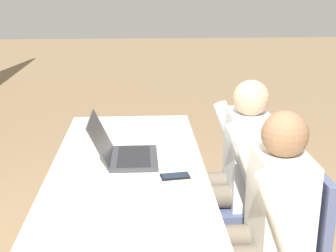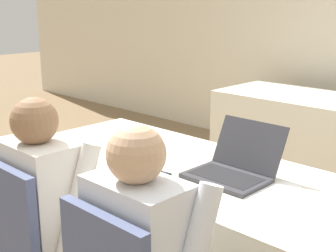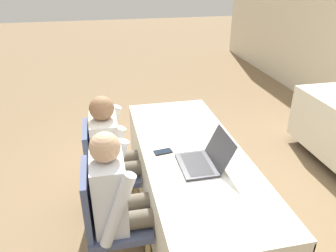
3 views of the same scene
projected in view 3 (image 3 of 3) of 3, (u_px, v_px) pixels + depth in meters
ground_plane at (190, 224)px, 2.93m from camera, size 24.00×24.00×0.00m
conference_table_near at (192, 171)px, 2.67m from camera, size 2.08×0.79×0.75m
laptop at (203, 160)px, 2.40m from camera, size 0.36×0.35×0.24m
cell_phone at (163, 152)px, 2.58m from camera, size 0.09×0.15×0.01m
paper_beside_laptop at (210, 184)px, 2.22m from camera, size 0.31×0.36×0.00m
chair_near_left at (104, 168)px, 2.85m from camera, size 0.44×0.44×0.90m
chair_near_right at (108, 217)px, 2.30m from camera, size 0.44×0.44×0.90m
person_checkered_shirt at (115, 151)px, 2.80m from camera, size 0.50×0.52×1.16m
person_white_shirt at (121, 197)px, 2.25m from camera, size 0.50×0.52×1.16m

